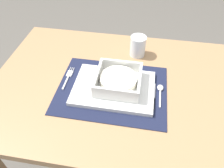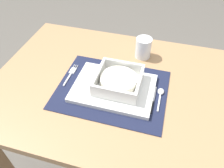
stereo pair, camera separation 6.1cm
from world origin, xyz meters
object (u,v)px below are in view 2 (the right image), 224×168
(bread_knife, at_px, (147,94))
(drinking_glass, at_px, (143,48))
(porridge_bowl, at_px, (118,81))
(dining_table, at_px, (116,102))
(spoon, at_px, (161,93))
(fork, at_px, (71,73))
(butter_knife, at_px, (152,101))

(bread_knife, relative_size, drinking_glass, 1.52)
(porridge_bowl, height_order, drinking_glass, drinking_glass)
(dining_table, height_order, spoon, spoon)
(spoon, height_order, bread_knife, spoon)
(dining_table, distance_m, spoon, 0.21)
(fork, xyz_separation_m, spoon, (0.37, -0.02, 0.00))
(porridge_bowl, bearing_deg, spoon, 4.20)
(fork, bearing_deg, spoon, -1.64)
(porridge_bowl, bearing_deg, dining_table, 125.12)
(butter_knife, xyz_separation_m, drinking_glass, (-0.08, 0.26, 0.04))
(dining_table, relative_size, porridge_bowl, 5.95)
(porridge_bowl, relative_size, bread_knife, 1.20)
(butter_knife, bearing_deg, porridge_bowl, 163.95)
(spoon, distance_m, butter_knife, 0.05)
(spoon, distance_m, drinking_glass, 0.24)
(bread_knife, bearing_deg, spoon, 14.02)
(drinking_glass, bearing_deg, spoon, -63.68)
(butter_knife, height_order, drinking_glass, drinking_glass)
(bread_knife, bearing_deg, dining_table, 164.30)
(fork, relative_size, bread_knife, 0.94)
(dining_table, relative_size, spoon, 8.60)
(dining_table, distance_m, drinking_glass, 0.26)
(spoon, bearing_deg, drinking_glass, 114.68)
(fork, relative_size, drinking_glass, 1.43)
(dining_table, bearing_deg, butter_knife, -19.74)
(dining_table, relative_size, bread_knife, 7.12)
(porridge_bowl, relative_size, spoon, 1.45)
(fork, distance_m, bread_knife, 0.32)
(dining_table, relative_size, drinking_glass, 10.85)
(drinking_glass, bearing_deg, bread_knife, -75.76)
(porridge_bowl, distance_m, spoon, 0.16)
(fork, relative_size, butter_knife, 0.99)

